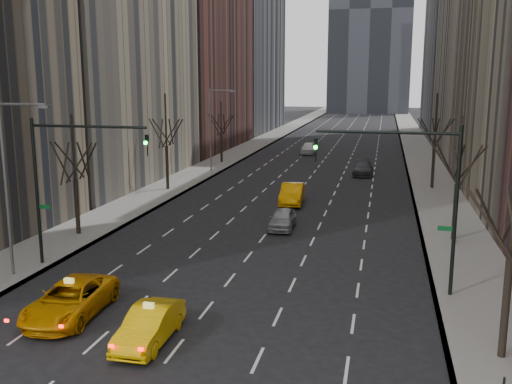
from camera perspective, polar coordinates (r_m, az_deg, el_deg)
The scene contains 18 objects.
sidewalk_left at distance 87.74m, azimuth -0.34°, elevation 4.63°, with size 4.50×320.00×0.15m, color slate.
sidewalk_right at distance 85.63m, azimuth 15.89°, elevation 4.04°, with size 4.50×320.00×0.15m, color slate.
tree_lw_b at distance 38.76m, azimuth -17.62°, elevation 1.13°, with size 3.36×3.50×7.82m.
tree_lw_c at distance 52.99m, azimuth -8.93°, elevation 4.46°, with size 3.36×3.50×8.74m.
tree_lw_d at distance 69.99m, azimuth -3.49°, elevation 5.80°, with size 3.36×3.50×7.36m.
tree_rw_a at distance 22.29m, azimuth 24.06°, elevation -6.15°, with size 3.36×3.50×8.28m.
tree_rw_b at distance 37.73m, azimuth 19.45°, elevation 0.75°, with size 3.36×3.50×7.82m.
tree_rw_c at distance 55.43m, azimuth 17.40°, elevation 4.37°, with size 3.36×3.50×8.74m.
traffic_mast_left at distance 31.93m, azimuth -18.70°, elevation 2.22°, with size 6.69×0.39×8.00m.
traffic_mast_right at distance 27.35m, azimuth 16.00°, elevation 0.95°, with size 6.69×0.39×8.00m.
streetlight_near at distance 31.23m, azimuth -23.32°, elevation 1.94°, with size 2.83×0.22×9.00m.
streetlight_far at distance 62.80m, azimuth -4.27°, elevation 7.05°, with size 2.83×0.22×9.00m.
taxi_suv at distance 26.40m, azimuth -18.06°, elevation -10.21°, with size 2.53×5.48×1.52m, color orange.
taxi_sedan at distance 23.25m, azimuth -10.61°, elevation -12.96°, with size 1.51×4.32×1.42m, color #F0B405.
silver_sedan_ahead at distance 39.40m, azimuth 2.66°, elevation -2.69°, with size 1.63×4.05×1.38m, color gray.
far_taxi at distance 47.23m, azimuth 3.64°, elevation -0.18°, with size 1.77×5.06×1.67m, color #FA9F05.
far_suv_grey at distance 62.45m, azimuth 10.64°, elevation 2.35°, with size 2.05×5.03×1.46m, color #333338.
far_car_white at distance 79.04m, azimuth 5.28°, elevation 4.39°, with size 1.90×4.73×1.61m, color white.
Camera 1 is at (7.46, -14.90, 10.16)m, focal length 40.00 mm.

